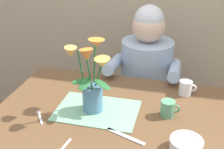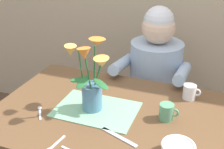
{
  "view_description": "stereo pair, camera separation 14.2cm",
  "coord_description": "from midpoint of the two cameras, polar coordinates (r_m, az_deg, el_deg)",
  "views": [
    {
      "loc": [
        0.28,
        -1.19,
        1.54
      ],
      "look_at": [
        -0.04,
        0.05,
        0.92
      ],
      "focal_mm": 47.44,
      "sensor_mm": 36.0,
      "label": 1
    },
    {
      "loc": [
        0.41,
        -1.14,
        1.54
      ],
      "look_at": [
        -0.04,
        0.05,
        0.92
      ],
      "focal_mm": 47.44,
      "sensor_mm": 36.0,
      "label": 2
    }
  ],
  "objects": [
    {
      "name": "spoon_2",
      "position": [
        1.49,
        -11.12,
        -6.94
      ],
      "size": [
        0.08,
        0.11,
        0.01
      ],
      "color": "silver",
      "rests_on": "dining_table"
    },
    {
      "name": "seated_person",
      "position": [
        2.05,
        10.05,
        -2.93
      ],
      "size": [
        0.45,
        0.47,
        1.14
      ],
      "rotation": [
        0.0,
        0.0,
        -0.08
      ],
      "color": "#4C4C56",
      "rests_on": "ground_plane"
    },
    {
      "name": "striped_placemat",
      "position": [
        1.47,
        -0.28,
        -6.84
      ],
      "size": [
        0.4,
        0.28,
        0.0
      ],
      "primitive_type": "cube",
      "color": "#7AB289",
      "rests_on": "dining_table"
    },
    {
      "name": "spoon_3",
      "position": [
        1.26,
        -8.08,
        -13.62
      ],
      "size": [
        0.03,
        0.12,
        0.01
      ],
      "color": "silver",
      "rests_on": "dining_table"
    },
    {
      "name": "ceramic_mug",
      "position": [
        1.62,
        17.22,
        -3.29
      ],
      "size": [
        0.09,
        0.07,
        0.08
      ],
      "color": "silver",
      "rests_on": "dining_table"
    },
    {
      "name": "dining_table",
      "position": [
        1.51,
        3.32,
        -10.54
      ],
      "size": [
        1.2,
        0.8,
        0.74
      ],
      "color": "brown",
      "rests_on": "ground_plane"
    },
    {
      "name": "coffee_cup",
      "position": [
        1.43,
        13.35,
        -7.1
      ],
      "size": [
        0.09,
        0.07,
        0.08
      ],
      "color": "#569970",
      "rests_on": "dining_table"
    },
    {
      "name": "dinner_knife",
      "position": [
        1.3,
        4.57,
        -12.03
      ],
      "size": [
        0.18,
        0.08,
        0.0
      ],
      "primitive_type": "cube",
      "rotation": [
        0.0,
        0.0,
        -0.36
      ],
      "color": "silver",
      "rests_on": "dining_table"
    },
    {
      "name": "flower_vase",
      "position": [
        1.4,
        -1.12,
        -1.3
      ],
      "size": [
        0.24,
        0.24,
        0.36
      ],
      "color": "teal",
      "rests_on": "dining_table"
    }
  ]
}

